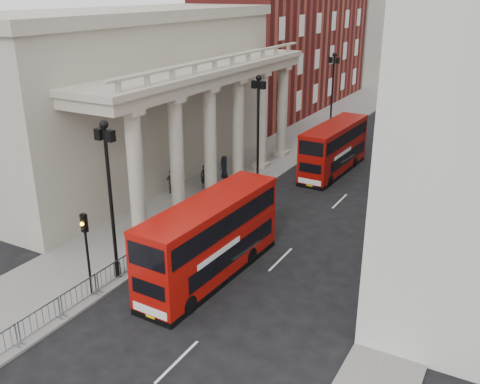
{
  "coord_description": "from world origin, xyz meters",
  "views": [
    {
      "loc": [
        16.87,
        -14.38,
        14.21
      ],
      "look_at": [
        2.6,
        11.43,
        2.94
      ],
      "focal_mm": 40.0,
      "sensor_mm": 36.0,
      "label": 1
    }
  ],
  "objects_px": {
    "bus_near": "(210,238)",
    "pedestrian_c": "(224,167)",
    "lamp_post_mid": "(258,123)",
    "pedestrian_b": "(172,181)",
    "lamp_post_south": "(110,190)",
    "traffic_light": "(86,240)",
    "lamp_post_north": "(332,89)",
    "pedestrian_a": "(205,177)",
    "bus_far": "(334,147)"
  },
  "relations": [
    {
      "from": "lamp_post_south",
      "to": "traffic_light",
      "type": "height_order",
      "value": "lamp_post_south"
    },
    {
      "from": "lamp_post_south",
      "to": "bus_near",
      "type": "height_order",
      "value": "lamp_post_south"
    },
    {
      "from": "traffic_light",
      "to": "pedestrian_c",
      "type": "relative_size",
      "value": 2.4
    },
    {
      "from": "lamp_post_north",
      "to": "pedestrian_a",
      "type": "relative_size",
      "value": 4.59
    },
    {
      "from": "lamp_post_south",
      "to": "bus_far",
      "type": "xyz_separation_m",
      "value": [
        3.94,
        21.92,
        -2.8
      ]
    },
    {
      "from": "lamp_post_mid",
      "to": "pedestrian_c",
      "type": "xyz_separation_m",
      "value": [
        -3.01,
        0.12,
        -3.89
      ]
    },
    {
      "from": "lamp_post_mid",
      "to": "lamp_post_north",
      "type": "xyz_separation_m",
      "value": [
        0.0,
        16.0,
        0.0
      ]
    },
    {
      "from": "lamp_post_south",
      "to": "lamp_post_mid",
      "type": "height_order",
      "value": "same"
    },
    {
      "from": "lamp_post_mid",
      "to": "bus_far",
      "type": "bearing_deg",
      "value": 56.35
    },
    {
      "from": "lamp_post_mid",
      "to": "bus_far",
      "type": "distance_m",
      "value": 7.64
    },
    {
      "from": "lamp_post_south",
      "to": "bus_far",
      "type": "distance_m",
      "value": 22.45
    },
    {
      "from": "lamp_post_north",
      "to": "bus_near",
      "type": "distance_m",
      "value": 29.87
    },
    {
      "from": "bus_near",
      "to": "pedestrian_c",
      "type": "bearing_deg",
      "value": 120.29
    },
    {
      "from": "lamp_post_north",
      "to": "pedestrian_a",
      "type": "bearing_deg",
      "value": -99.37
    },
    {
      "from": "lamp_post_south",
      "to": "pedestrian_c",
      "type": "distance_m",
      "value": 16.85
    },
    {
      "from": "pedestrian_b",
      "to": "lamp_post_north",
      "type": "bearing_deg",
      "value": -111.15
    },
    {
      "from": "lamp_post_south",
      "to": "lamp_post_north",
      "type": "bearing_deg",
      "value": 90.0
    },
    {
      "from": "traffic_light",
      "to": "bus_far",
      "type": "xyz_separation_m",
      "value": [
        3.84,
        23.94,
        -1.0
      ]
    },
    {
      "from": "lamp_post_south",
      "to": "pedestrian_c",
      "type": "relative_size",
      "value": 4.64
    },
    {
      "from": "lamp_post_mid",
      "to": "traffic_light",
      "type": "height_order",
      "value": "lamp_post_mid"
    },
    {
      "from": "pedestrian_b",
      "to": "pedestrian_c",
      "type": "xyz_separation_m",
      "value": [
        1.66,
        4.74,
        -0.03
      ]
    },
    {
      "from": "lamp_post_mid",
      "to": "pedestrian_a",
      "type": "xyz_separation_m",
      "value": [
        -3.08,
        -2.67,
        -3.88
      ]
    },
    {
      "from": "traffic_light",
      "to": "bus_far",
      "type": "height_order",
      "value": "traffic_light"
    },
    {
      "from": "lamp_post_south",
      "to": "bus_far",
      "type": "height_order",
      "value": "lamp_post_south"
    },
    {
      "from": "lamp_post_north",
      "to": "pedestrian_c",
      "type": "bearing_deg",
      "value": -100.73
    },
    {
      "from": "lamp_post_mid",
      "to": "pedestrian_c",
      "type": "bearing_deg",
      "value": 177.76
    },
    {
      "from": "bus_near",
      "to": "pedestrian_a",
      "type": "distance_m",
      "value": 13.05
    },
    {
      "from": "lamp_post_north",
      "to": "traffic_light",
      "type": "relative_size",
      "value": 1.93
    },
    {
      "from": "lamp_post_mid",
      "to": "pedestrian_b",
      "type": "height_order",
      "value": "lamp_post_mid"
    },
    {
      "from": "bus_far",
      "to": "pedestrian_b",
      "type": "xyz_separation_m",
      "value": [
        -8.62,
        -10.54,
        -1.06
      ]
    },
    {
      "from": "lamp_post_mid",
      "to": "pedestrian_b",
      "type": "relative_size",
      "value": 4.48
    },
    {
      "from": "lamp_post_mid",
      "to": "pedestrian_c",
      "type": "relative_size",
      "value": 4.64
    },
    {
      "from": "lamp_post_mid",
      "to": "pedestrian_a",
      "type": "height_order",
      "value": "lamp_post_mid"
    },
    {
      "from": "lamp_post_north",
      "to": "traffic_light",
      "type": "distance_m",
      "value": 34.07
    },
    {
      "from": "traffic_light",
      "to": "pedestrian_a",
      "type": "xyz_separation_m",
      "value": [
        -3.18,
        15.35,
        -2.08
      ]
    },
    {
      "from": "lamp_post_south",
      "to": "bus_near",
      "type": "bearing_deg",
      "value": 31.42
    },
    {
      "from": "traffic_light",
      "to": "pedestrian_a",
      "type": "bearing_deg",
      "value": 101.71
    },
    {
      "from": "bus_near",
      "to": "pedestrian_c",
      "type": "distance_m",
      "value": 15.4
    },
    {
      "from": "lamp_post_north",
      "to": "bus_far",
      "type": "height_order",
      "value": "lamp_post_north"
    },
    {
      "from": "lamp_post_north",
      "to": "pedestrian_b",
      "type": "height_order",
      "value": "lamp_post_north"
    },
    {
      "from": "bus_far",
      "to": "lamp_post_mid",
      "type": "bearing_deg",
      "value": -121.38
    },
    {
      "from": "lamp_post_south",
      "to": "traffic_light",
      "type": "xyz_separation_m",
      "value": [
        0.1,
        -2.02,
        -1.8
      ]
    },
    {
      "from": "lamp_post_south",
      "to": "bus_near",
      "type": "xyz_separation_m",
      "value": [
        4.17,
        2.55,
        -2.69
      ]
    },
    {
      "from": "lamp_post_mid",
      "to": "pedestrian_a",
      "type": "bearing_deg",
      "value": -139.06
    },
    {
      "from": "lamp_post_mid",
      "to": "pedestrian_c",
      "type": "height_order",
      "value": "lamp_post_mid"
    },
    {
      "from": "bus_far",
      "to": "pedestrian_a",
      "type": "xyz_separation_m",
      "value": [
        -7.02,
        -8.59,
        -1.08
      ]
    },
    {
      "from": "lamp_post_north",
      "to": "pedestrian_a",
      "type": "distance_m",
      "value": 19.32
    },
    {
      "from": "traffic_light",
      "to": "pedestrian_c",
      "type": "bearing_deg",
      "value": 99.73
    },
    {
      "from": "lamp_post_south",
      "to": "lamp_post_north",
      "type": "height_order",
      "value": "same"
    },
    {
      "from": "lamp_post_south",
      "to": "pedestrian_c",
      "type": "bearing_deg",
      "value": 100.58
    }
  ]
}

